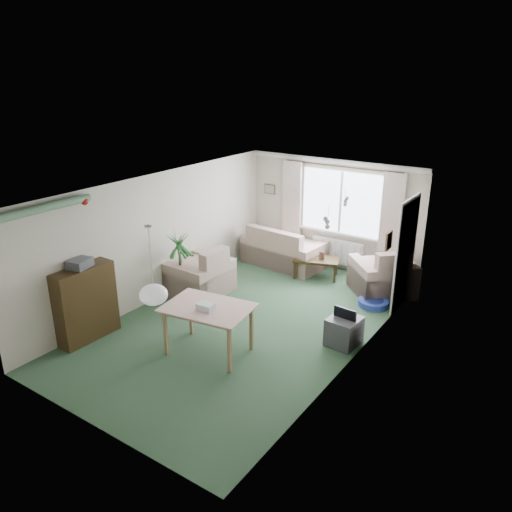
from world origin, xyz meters
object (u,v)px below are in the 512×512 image
Objects in this scene: armchair_left at (199,269)px; houseplant at (180,265)px; armchair_corner at (383,269)px; tv_cube at (344,331)px; bookshelf at (86,304)px; dining_table at (209,330)px; sofa at (284,246)px; coffee_table at (316,268)px; pet_bed at (373,303)px.

armchair_left is 0.81× the size of houseplant.
armchair_corner reaches higher than armchair_left.
tv_cube is (3.35, 0.12, -0.44)m from houseplant.
dining_table is (1.91, 0.77, -0.24)m from bookshelf.
houseplant is (0.19, 2.03, 0.05)m from bookshelf.
armchair_left is at bearing 83.07° from bookshelf.
armchair_corner is at bearing 179.94° from sofa.
houseplant reaches higher than sofa.
coffee_table is 1.83× the size of tv_cube.
houseplant is (-1.69, -2.33, 0.46)m from coffee_table.
armchair_left reaches higher than sofa.
pet_bed is at bearing 165.58° from sofa.
bookshelf is at bearing 8.99° from armchair_corner.
houseplant reaches higher than dining_table.
houseplant is at bearing -152.04° from pet_bed.
bookshelf is at bearing -143.84° from tv_cube.
bookshelf reaches higher than armchair_left.
armchair_left is 3.22m from tv_cube.
dining_table is (0.97, -3.84, -0.07)m from sofa.
houseplant is at bearing -20.20° from armchair_left.
dining_table is at bearing 23.13° from bookshelf.
dining_table is at bearing -89.59° from coffee_table.
tv_cube is at bearing 40.28° from dining_table.
tv_cube reaches higher than coffee_table.
pet_bed is (-0.12, 1.59, -0.17)m from tv_cube.
armchair_corner is at bearing 126.30° from armchair_left.
tv_cube is 0.90× the size of pet_bed.
bookshelf is at bearing -5.85° from armchair_left.
armchair_left is 1.92× the size of pet_bed.
sofa is at bearing 167.10° from armchair_left.
sofa is 3.19× the size of pet_bed.
bookshelf is 2.21× the size of pet_bed.
armchair_corner is 0.81× the size of houseplant.
houseplant is 3.70m from pet_bed.
houseplant is (-0.15, -0.36, 0.18)m from armchair_left.
tv_cube is at bearing 87.92° from armchair_left.
sofa is 1.34× the size of houseplant.
bookshelf is 1.02× the size of dining_table.
sofa is 2.65m from pet_bed.
pet_bed is (3.42, 3.74, -0.56)m from bookshelf.
dining_table is at bearing 108.98° from sofa.
bookshelf is 2.07m from dining_table.
dining_table is 2.39× the size of tv_cube.
sofa is at bearing 104.11° from dining_table.
armchair_left is at bearing -179.47° from tv_cube.
armchair_corner is 1.17× the size of coffee_table.
coffee_table is at bearing 169.84° from sofa.
bookshelf is (-1.88, -4.36, 0.41)m from coffee_table.
armchair_corner is 0.89× the size of dining_table.
armchair_left is 2.26m from dining_table.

